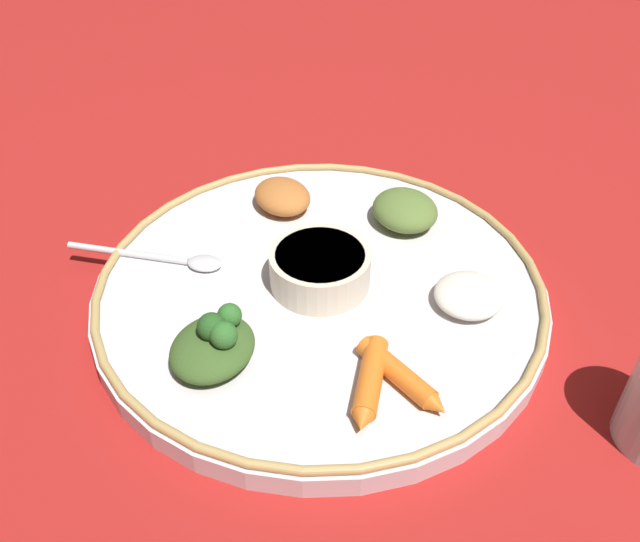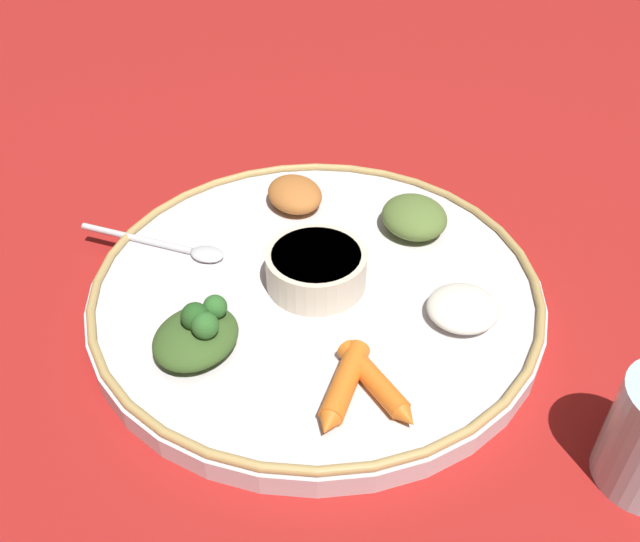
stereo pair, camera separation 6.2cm
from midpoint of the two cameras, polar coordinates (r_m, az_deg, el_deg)
The scene contains 11 objects.
ground_plane at distance 0.64m, azimuth 2.76°, elevation -2.60°, with size 2.40×2.40×0.00m, color maroon.
platter at distance 0.64m, azimuth 2.79°, elevation -1.89°, with size 0.43×0.43×0.02m, color silver.
platter_rim at distance 0.63m, azimuth 2.82°, elevation -0.96°, with size 0.42×0.42×0.01m, color tan.
center_bowl at distance 0.62m, azimuth 2.87°, elevation 0.20°, with size 0.09×0.09×0.04m.
spoon at distance 0.67m, azimuth -9.52°, elevation 1.95°, with size 0.07×0.16×0.01m.
greens_pile at distance 0.56m, azimuth -6.97°, elevation -5.47°, with size 0.10×0.10×0.05m.
carrot_near_spoon at distance 0.53m, azimuth 5.76°, elevation -10.00°, with size 0.09×0.05×0.02m.
carrot_outer at distance 0.54m, azimuth 8.63°, elevation -9.64°, with size 0.09×0.06×0.02m.
mound_rice_white at distance 0.61m, azimuth 15.30°, elevation -3.21°, with size 0.06×0.06×0.02m, color silver.
mound_chickpea at distance 0.72m, azimuth 0.57°, elevation 6.50°, with size 0.07×0.06×0.03m, color #B2662D.
mound_collards at distance 0.70m, azimuth 10.88°, elevation 4.47°, with size 0.07×0.07×0.03m, color #567033.
Camera 2 is at (0.48, -0.00, 0.43)m, focal length 37.46 mm.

